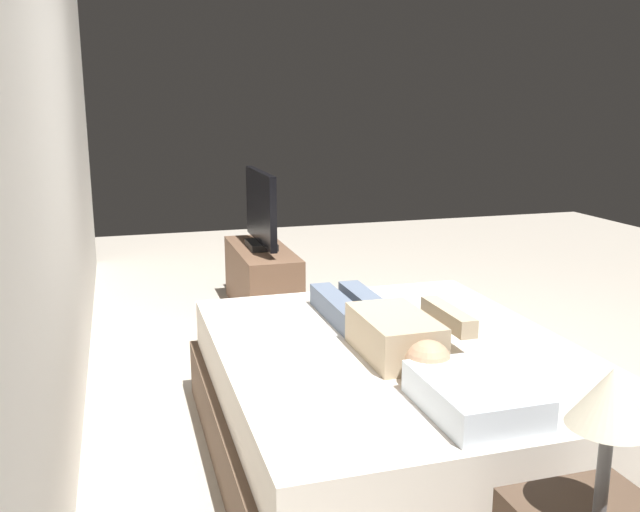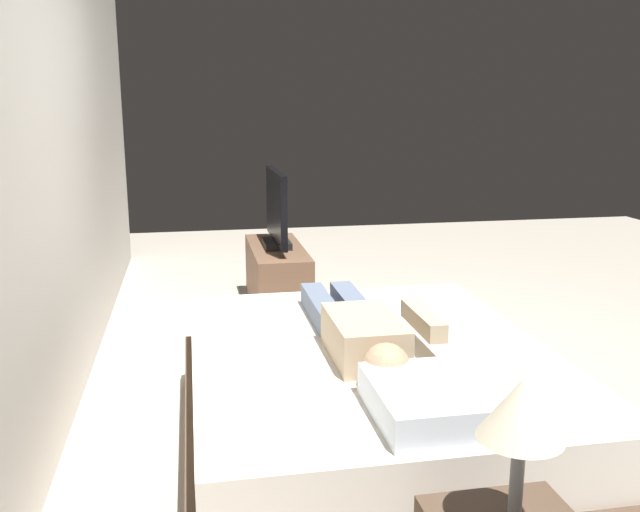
# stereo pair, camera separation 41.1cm
# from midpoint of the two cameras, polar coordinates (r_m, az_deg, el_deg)

# --- Properties ---
(ground_plane) EXTENTS (10.00, 10.00, 0.00)m
(ground_plane) POSITION_cam_midpoint_polar(r_m,az_deg,el_deg) (4.09, 8.28, -10.38)
(ground_plane) COLOR #ADA393
(back_wall) EXTENTS (6.40, 0.10, 2.80)m
(back_wall) POSITION_cam_midpoint_polar(r_m,az_deg,el_deg) (3.98, -18.05, 9.29)
(back_wall) COLOR silver
(back_wall) RESTS_ON ground
(bed) EXTENTS (2.00, 1.63, 0.54)m
(bed) POSITION_cam_midpoint_polar(r_m,az_deg,el_deg) (3.16, 7.99, -12.40)
(bed) COLOR brown
(bed) RESTS_ON ground
(pillow) EXTENTS (0.48, 0.34, 0.12)m
(pillow) POSITION_cam_midpoint_polar(r_m,az_deg,el_deg) (2.44, 13.45, -11.79)
(pillow) COLOR white
(pillow) RESTS_ON bed
(person) EXTENTS (1.26, 0.46, 0.18)m
(person) POSITION_cam_midpoint_polar(r_m,az_deg,el_deg) (3.04, 7.27, -6.15)
(person) COLOR tan
(person) RESTS_ON bed
(remote) EXTENTS (0.15, 0.04, 0.02)m
(remote) POSITION_cam_midpoint_polar(r_m,az_deg,el_deg) (3.33, 13.10, -5.96)
(remote) COLOR black
(remote) RESTS_ON bed
(tv_stand) EXTENTS (1.10, 0.40, 0.50)m
(tv_stand) POSITION_cam_midpoint_polar(r_m,az_deg,el_deg) (5.33, -1.39, -1.89)
(tv_stand) COLOR brown
(tv_stand) RESTS_ON ground
(tv) EXTENTS (0.88, 0.20, 0.59)m
(tv) POSITION_cam_midpoint_polar(r_m,az_deg,el_deg) (5.22, -1.42, 3.80)
(tv) COLOR black
(tv) RESTS_ON tv_stand
(lamp) EXTENTS (0.22, 0.22, 0.42)m
(lamp) POSITION_cam_midpoint_polar(r_m,az_deg,el_deg) (1.86, 22.73, -12.02)
(lamp) COLOR #59595B
(lamp) RESTS_ON nightstand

